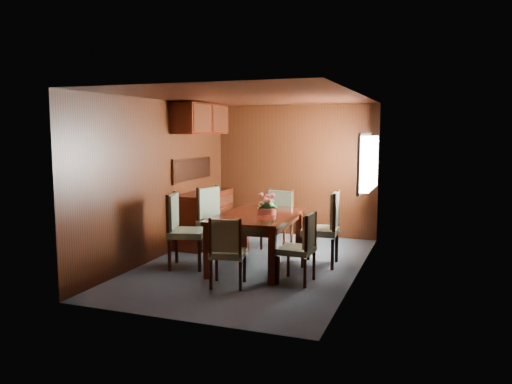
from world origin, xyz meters
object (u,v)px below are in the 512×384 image
at_px(dining_table, 257,221).
at_px(flower_centerpiece, 267,204).
at_px(chair_right_near, 302,244).
at_px(chair_left_near, 181,226).
at_px(sideboard, 205,218).
at_px(chair_head, 227,248).

xyz_separation_m(dining_table, flower_centerpiece, (0.12, 0.08, 0.25)).
bearing_deg(flower_centerpiece, chair_right_near, -41.89).
bearing_deg(chair_right_near, chair_left_near, 89.61).
xyz_separation_m(sideboard, dining_table, (1.34, -1.05, 0.21)).
xyz_separation_m(sideboard, chair_right_near, (2.13, -1.58, 0.06)).
relative_size(dining_table, flower_centerpiece, 5.76).
distance_m(sideboard, dining_table, 1.71).
distance_m(chair_left_near, chair_right_near, 1.80).
height_order(dining_table, flower_centerpiece, flower_centerpiece).
height_order(sideboard, dining_table, sideboard).
bearing_deg(chair_right_near, chair_head, 124.88).
xyz_separation_m(chair_left_near, flower_centerpiece, (1.11, 0.48, 0.31)).
xyz_separation_m(dining_table, chair_left_near, (-1.00, -0.40, -0.06)).
bearing_deg(sideboard, chair_right_near, -36.51).
relative_size(dining_table, chair_left_near, 1.56).
relative_size(sideboard, dining_table, 0.84).
distance_m(sideboard, chair_right_near, 2.65).
bearing_deg(dining_table, chair_head, -93.61).
distance_m(chair_left_near, chair_head, 1.16).
bearing_deg(chair_right_near, sideboard, 57.18).
bearing_deg(chair_left_near, dining_table, 95.47).
height_order(sideboard, chair_left_near, chair_left_near).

